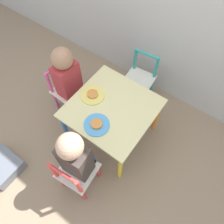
{
  "coord_description": "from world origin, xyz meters",
  "views": [
    {
      "loc": [
        0.53,
        -0.73,
        1.85
      ],
      "look_at": [
        0.0,
        0.0,
        0.38
      ],
      "focal_mm": 35.0,
      "sensor_mm": 36.0,
      "label": 1
    }
  ],
  "objects": [
    {
      "name": "kids_table",
      "position": [
        0.0,
        0.0,
        0.39
      ],
      "size": [
        0.63,
        0.63,
        0.45
      ],
      "color": "beige",
      "rests_on": "ground_plane"
    },
    {
      "name": "chair_red",
      "position": [
        0.05,
        -0.52,
        0.25
      ],
      "size": [
        0.28,
        0.28,
        0.51
      ],
      "rotation": [
        0.0,
        0.0,
        -3.05
      ],
      "color": "silver",
      "rests_on": "ground_plane"
    },
    {
      "name": "ground_plane",
      "position": [
        0.0,
        0.0,
        0.0
      ],
      "size": [
        6.0,
        6.0,
        0.0
      ],
      "primitive_type": "plane",
      "color": "#8C755B"
    },
    {
      "name": "child_left",
      "position": [
        -0.46,
        0.02,
        0.46
      ],
      "size": [
        0.22,
        0.21,
        0.76
      ],
      "rotation": [
        0.0,
        0.0,
        1.53
      ],
      "color": "#38383D",
      "rests_on": "ground_plane"
    },
    {
      "name": "chair_pink",
      "position": [
        -0.52,
        0.02,
        0.25
      ],
      "size": [
        0.27,
        0.27,
        0.51
      ],
      "rotation": [
        0.0,
        0.0,
        1.53
      ],
      "color": "silver",
      "rests_on": "ground_plane"
    },
    {
      "name": "child_front",
      "position": [
        0.04,
        -0.46,
        0.46
      ],
      "size": [
        0.21,
        0.22,
        0.76
      ],
      "rotation": [
        0.0,
        0.0,
        -3.05
      ],
      "color": "#4C608E",
      "rests_on": "ground_plane"
    },
    {
      "name": "chair_teal",
      "position": [
        -0.05,
        0.52,
        0.25
      ],
      "size": [
        0.28,
        0.28,
        0.51
      ],
      "rotation": [
        0.0,
        0.0,
        0.1
      ],
      "color": "silver",
      "rests_on": "ground_plane"
    },
    {
      "name": "plate_left",
      "position": [
        -0.19,
        0.0,
        0.46
      ],
      "size": [
        0.19,
        0.19,
        0.03
      ],
      "color": "#EADB66",
      "rests_on": "kids_table"
    },
    {
      "name": "plate_front",
      "position": [
        -0.0,
        -0.19,
        0.46
      ],
      "size": [
        0.19,
        0.19,
        0.03
      ],
      "color": "#4C9EE0",
      "rests_on": "kids_table"
    },
    {
      "name": "storage_bin",
      "position": [
        -0.55,
        -0.81,
        0.05
      ],
      "size": [
        0.29,
        0.26,
        0.11
      ],
      "color": "slate",
      "rests_on": "ground_plane"
    }
  ]
}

